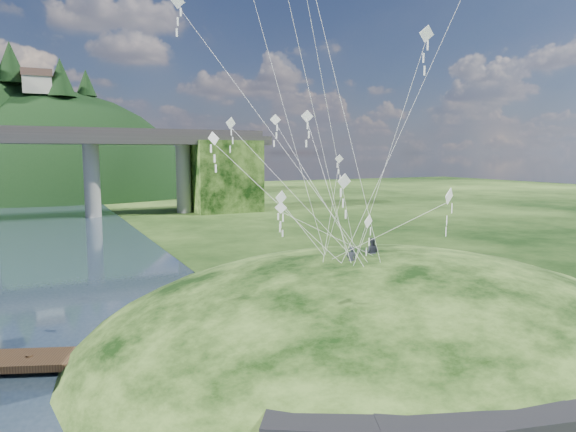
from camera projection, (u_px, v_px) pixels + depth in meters
name	position (u px, v px, depth m)	size (l,w,h in m)	color
ground	(268.00, 380.00, 24.40)	(320.00, 320.00, 0.00)	black
grass_hill	(380.00, 364.00, 29.87)	(36.00, 32.00, 13.00)	black
footpath	(563.00, 391.00, 18.74)	(22.29, 5.84, 0.83)	black
wooden_dock	(96.00, 358.00, 25.86)	(14.85, 7.53, 1.07)	#352315
kite_flyers	(367.00, 240.00, 29.25)	(3.00, 1.88, 1.79)	#22252E
kite_swarm	(297.00, 76.00, 27.91)	(16.93, 17.54, 22.09)	silver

